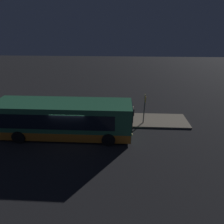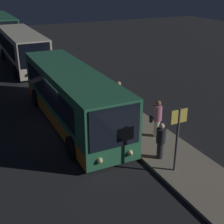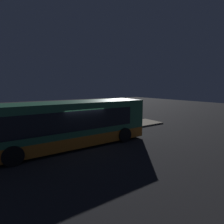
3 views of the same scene
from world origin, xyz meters
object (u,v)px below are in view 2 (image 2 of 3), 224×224
passenger_with_bags (157,117)px  trash_bin (122,99)px  bus_third (2,29)px  passenger_boarding (118,95)px  passenger_waiting (161,140)px  sign_post (178,132)px  bus_lead (71,97)px  suitcase (111,104)px  bus_second (22,49)px

passenger_with_bags → trash_bin: size_ratio=2.86×
bus_third → passenger_boarding: bus_third is taller
passenger_waiting → sign_post: bearing=-37.0°
bus_lead → passenger_waiting: bearing=20.6°
bus_lead → suitcase: size_ratio=12.67×
passenger_boarding → bus_second: bearing=10.8°
bus_second → trash_bin: (12.43, 3.49, -1.03)m
bus_second → suitcase: bearing=11.2°
bus_third → passenger_boarding: bearing=5.9°
bus_third → passenger_boarding: (26.23, 2.69, -0.45)m
bus_third → passenger_with_bags: size_ratio=6.13×
passenger_boarding → trash_bin: size_ratio=2.81×
suitcase → trash_bin: bearing=116.4°
passenger_with_bags → suitcase: 4.14m
bus_third → suitcase: bearing=5.7°
passenger_with_bags → sign_post: 3.05m
passenger_waiting → sign_post: (1.05, -0.01, 0.85)m
bus_second → passenger_boarding: 13.75m
passenger_boarding → passenger_waiting: 5.27m
bus_lead → bus_second: (-13.24, 0.00, 0.06)m
passenger_waiting → trash_bin: bearing=130.7°
bus_lead → bus_third: bus_third is taller
passenger_with_bags → suitcase: passenger_with_bags is taller
passenger_with_bags → sign_post: bearing=-171.7°
bus_lead → sign_post: (6.53, 2.05, 0.42)m
bus_second → passenger_waiting: 18.83m
bus_second → bus_third: 12.76m
passenger_waiting → sign_post: size_ratio=0.61×
bus_third → passenger_waiting: bus_third is taller
bus_second → sign_post: 19.87m
suitcase → bus_third: bearing=-174.3°
bus_lead → trash_bin: (-0.80, 3.49, -0.97)m
suitcase → trash_bin: suitcase is taller
passenger_boarding → bus_third: bearing=5.3°
passenger_waiting → passenger_with_bags: (-1.76, 0.96, 0.14)m
passenger_with_bags → trash_bin: passenger_with_bags is taller
passenger_waiting → suitcase: 5.86m
passenger_boarding → passenger_waiting: passenger_boarding is taller
bus_lead → trash_bin: bus_lead is taller
bus_lead → bus_third: 25.99m
bus_second → trash_bin: size_ratio=16.28×
bus_third → suitcase: bus_third is taller
suitcase → trash_bin: size_ratio=1.29×
passenger_boarding → trash_bin: passenger_boarding is taller
bus_third → sign_post: 32.58m
bus_second → sign_post: size_ratio=3.94×
bus_lead → bus_second: size_ratio=1.00×
passenger_waiting → suitcase: bearing=138.8°
passenger_boarding → sign_post: bearing=173.6°
bus_lead → passenger_waiting: 5.87m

